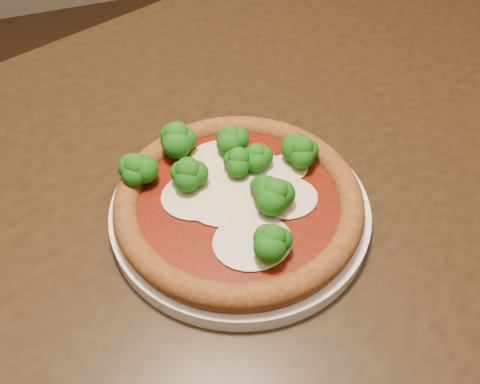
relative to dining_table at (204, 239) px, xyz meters
name	(u,v)px	position (x,y,z in m)	size (l,w,h in m)	color
dining_table	(204,239)	(0.00, 0.00, 0.00)	(1.52, 1.23, 0.75)	black
plate	(240,211)	(0.03, -0.05, 0.10)	(0.29, 0.29, 0.02)	silver
pizza	(237,194)	(0.03, -0.05, 0.13)	(0.27, 0.27, 0.06)	brown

